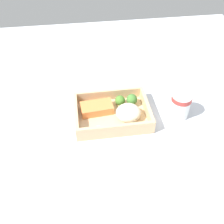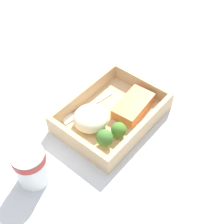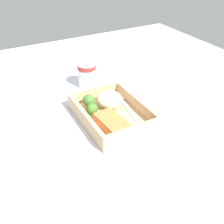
% 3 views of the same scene
% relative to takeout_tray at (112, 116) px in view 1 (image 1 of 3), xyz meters
% --- Properties ---
extents(ground_plane, '(1.60, 1.60, 0.02)m').
position_rel_takeout_tray_xyz_m(ground_plane, '(0.00, 0.00, -0.02)').
color(ground_plane, silver).
extents(takeout_tray, '(0.26, 0.20, 0.01)m').
position_rel_takeout_tray_xyz_m(takeout_tray, '(0.00, 0.00, 0.00)').
color(takeout_tray, '#D2AE81').
rests_on(takeout_tray, ground_plane).
extents(tray_rim, '(0.26, 0.20, 0.04)m').
position_rel_takeout_tray_xyz_m(tray_rim, '(0.00, 0.00, 0.03)').
color(tray_rim, '#D2AE81').
rests_on(tray_rim, takeout_tray).
extents(salmon_fillet, '(0.12, 0.07, 0.03)m').
position_rel_takeout_tray_xyz_m(salmon_fillet, '(-0.05, 0.03, 0.02)').
color(salmon_fillet, '#F08344').
rests_on(salmon_fillet, takeout_tray).
extents(mashed_potatoes, '(0.09, 0.09, 0.05)m').
position_rel_takeout_tray_xyz_m(mashed_potatoes, '(0.06, -0.02, 0.03)').
color(mashed_potatoes, '#EEE3C3').
rests_on(mashed_potatoes, takeout_tray).
extents(broccoli_floret_1, '(0.04, 0.04, 0.05)m').
position_rel_takeout_tray_xyz_m(broccoli_floret_1, '(0.08, 0.04, 0.03)').
color(broccoli_floret_1, '#799A54').
rests_on(broccoli_floret_1, takeout_tray).
extents(broccoli_floret_2, '(0.04, 0.04, 0.04)m').
position_rel_takeout_tray_xyz_m(broccoli_floret_2, '(0.04, 0.05, 0.03)').
color(broccoli_floret_2, '#81AC60').
rests_on(broccoli_floret_2, takeout_tray).
extents(fork, '(0.16, 0.04, 0.00)m').
position_rel_takeout_tray_xyz_m(fork, '(0.03, -0.07, 0.01)').
color(fork, white).
rests_on(fork, takeout_tray).
extents(paper_cup, '(0.07, 0.07, 0.09)m').
position_rel_takeout_tray_xyz_m(paper_cup, '(0.24, -0.02, 0.05)').
color(paper_cup, white).
rests_on(paper_cup, ground_plane).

